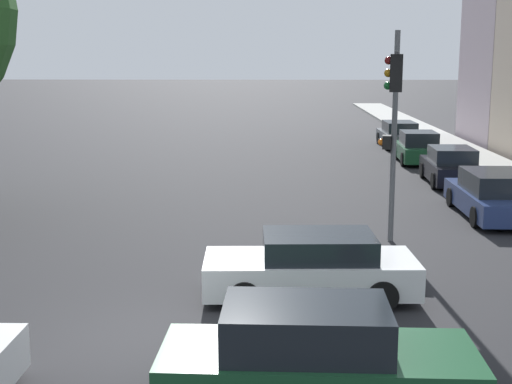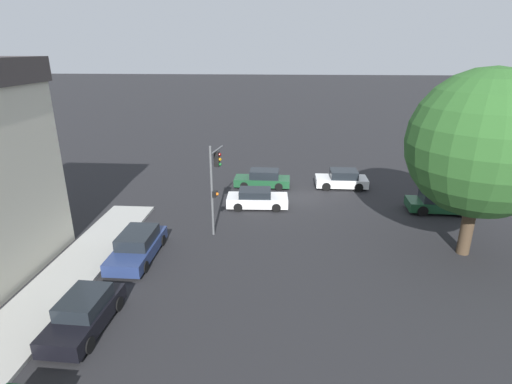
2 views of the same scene
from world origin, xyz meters
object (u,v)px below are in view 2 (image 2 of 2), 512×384
crossing_car_0 (257,199)px  crossing_car_2 (342,179)px  parked_car_1 (84,313)px  traffic_signal (215,176)px  crossing_car_1 (263,179)px  crossing_car_3 (439,203)px  parked_car_0 (137,246)px  street_tree (483,144)px

crossing_car_0 → crossing_car_2: size_ratio=1.06×
crossing_car_0 → parked_car_1: bearing=-116.4°
crossing_car_2 → parked_car_1: bearing=55.5°
traffic_signal → crossing_car_1: size_ratio=1.22×
crossing_car_3 → crossing_car_1: bearing=162.8°
traffic_signal → crossing_car_1: traffic_signal is taller
traffic_signal → parked_car_1: (3.80, 9.35, -2.90)m
crossing_car_1 → crossing_car_2: (-6.37, -0.29, 0.03)m
crossing_car_1 → crossing_car_3: crossing_car_1 is taller
crossing_car_0 → parked_car_1: parked_car_1 is taller
crossing_car_1 → parked_car_0: bearing=64.3°
traffic_signal → crossing_car_1: (-2.37, -8.58, -2.91)m
street_tree → crossing_car_2: size_ratio=2.42×
crossing_car_3 → traffic_signal: bearing=-161.9°
crossing_car_1 → parked_car_0: size_ratio=0.94×
crossing_car_1 → parked_car_0: crossing_car_1 is taller
traffic_signal → parked_car_0: size_ratio=1.15×
crossing_car_3 → parked_car_1: bearing=-141.6°
crossing_car_0 → crossing_car_3: bearing=-2.1°
street_tree → traffic_signal: size_ratio=1.80×
crossing_car_0 → crossing_car_3: size_ratio=0.98×
crossing_car_2 → parked_car_1: size_ratio=0.98×
parked_car_1 → traffic_signal: bearing=159.9°
street_tree → crossing_car_3: street_tree is taller
street_tree → traffic_signal: street_tree is taller
street_tree → crossing_car_3: bearing=-97.4°
traffic_signal → crossing_car_1: bearing=83.9°
crossing_car_1 → traffic_signal: bearing=75.6°
crossing_car_1 → crossing_car_3: (-12.39, 4.40, 0.00)m
traffic_signal → street_tree: bearing=2.0°
traffic_signal → crossing_car_0: (-2.19, -4.12, -2.94)m
traffic_signal → parked_car_1: bearing=-102.8°
crossing_car_2 → traffic_signal: bearing=45.5°
traffic_signal → parked_car_1: size_ratio=1.32×
traffic_signal → crossing_car_0: traffic_signal is taller
crossing_car_2 → crossing_car_0: bearing=36.0°
traffic_signal → parked_car_0: (3.71, 3.51, -2.91)m
traffic_signal → crossing_car_2: traffic_signal is taller
street_tree → crossing_car_3: (-0.78, -5.99, -5.44)m
crossing_car_2 → crossing_car_3: (-6.01, 4.69, -0.02)m
crossing_car_0 → crossing_car_3: 12.56m
crossing_car_2 → crossing_car_3: crossing_car_2 is taller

